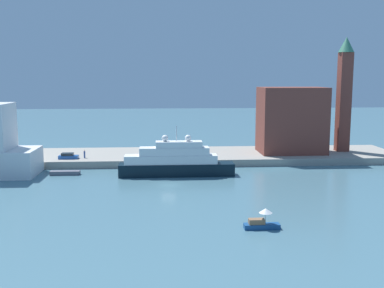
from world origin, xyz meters
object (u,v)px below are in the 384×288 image
object	(u,v)px
large_yacht	(175,162)
work_barge	(65,173)
mooring_bollard	(197,157)
bell_tower	(344,91)
harbor_building	(292,120)
person_figure	(84,154)
parked_car	(68,156)
small_motorboat	(262,221)

from	to	relation	value
large_yacht	work_barge	bearing A→B (deg)	174.31
work_barge	mooring_bollard	size ratio (longest dim) A/B	9.06
large_yacht	bell_tower	world-z (taller)	bell_tower
harbor_building	mooring_bollard	world-z (taller)	harbor_building
large_yacht	harbor_building	xyz separation A→B (m)	(28.46, 16.89, 6.60)
large_yacht	person_figure	bearing A→B (deg)	148.32
large_yacht	person_figure	distance (m)	23.52
person_figure	mooring_bollard	distance (m)	25.43
parked_car	person_figure	world-z (taller)	person_figure
large_yacht	parked_car	distance (m)	26.27
harbor_building	bell_tower	size ratio (longest dim) A/B	0.57
small_motorboat	harbor_building	world-z (taller)	harbor_building
harbor_building	mooring_bollard	bearing A→B (deg)	-162.51
large_yacht	work_barge	world-z (taller)	large_yacht
harbor_building	person_figure	world-z (taller)	harbor_building
large_yacht	work_barge	size ratio (longest dim) A/B	3.90
work_barge	mooring_bollard	world-z (taller)	mooring_bollard
small_motorboat	parked_car	size ratio (longest dim) A/B	1.10
person_figure	work_barge	bearing A→B (deg)	-102.75
large_yacht	small_motorboat	bearing A→B (deg)	-72.44
work_barge	person_figure	world-z (taller)	person_figure
person_figure	bell_tower	bearing A→B (deg)	5.47
parked_car	small_motorboat	bearing A→B (deg)	-52.83
large_yacht	small_motorboat	xyz separation A→B (m)	(10.45, -33.02, -1.85)
bell_tower	parked_car	xyz separation A→B (m)	(-65.07, -6.51, -14.19)
person_figure	mooring_bollard	world-z (taller)	person_figure
work_barge	mooring_bollard	bearing A→B (deg)	14.95
large_yacht	harbor_building	world-z (taller)	harbor_building
work_barge	mooring_bollard	xyz separation A→B (m)	(27.56, 7.36, 1.53)
small_motorboat	work_barge	xyz separation A→B (m)	(-32.76, 35.25, -0.58)
small_motorboat	large_yacht	bearing A→B (deg)	107.56
work_barge	harbor_building	world-z (taller)	harbor_building
work_barge	bell_tower	distance (m)	67.77
harbor_building	small_motorboat	bearing A→B (deg)	-109.84
small_motorboat	person_figure	world-z (taller)	person_figure
parked_car	person_figure	bearing A→B (deg)	9.90
work_barge	harbor_building	bearing A→B (deg)	16.12
parked_car	large_yacht	bearing A→B (deg)	-26.55
work_barge	person_figure	distance (m)	10.58
large_yacht	bell_tower	xyz separation A→B (m)	(41.58, 18.25, 13.54)
small_motorboat	bell_tower	size ratio (longest dim) A/B	0.17
bell_tower	large_yacht	bearing A→B (deg)	-156.30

